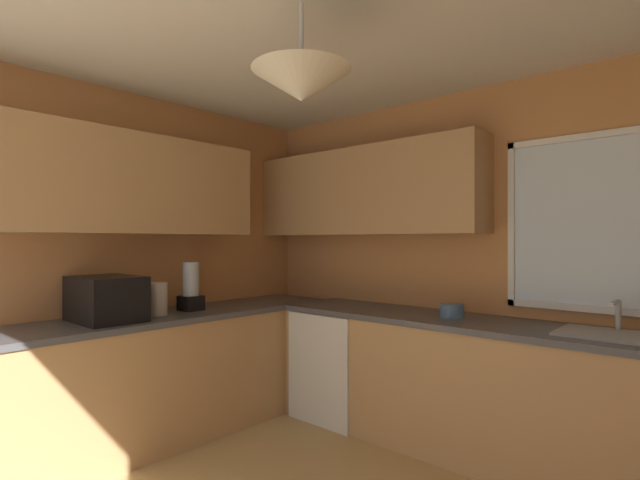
% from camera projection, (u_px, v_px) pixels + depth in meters
% --- Properties ---
extents(room_shell, '(4.02, 3.75, 2.56)m').
position_uv_depth(room_shell, '(314.00, 184.00, 2.69)').
color(room_shell, '#C6844C').
rests_on(room_shell, ground_plane).
extents(counter_run_left, '(0.65, 3.36, 0.88)m').
position_uv_depth(counter_run_left, '(125.00, 385.00, 3.16)').
color(counter_run_left, tan).
rests_on(counter_run_left, ground_plane).
extents(counter_run_back, '(3.11, 0.65, 0.88)m').
position_uv_depth(counter_run_back, '(488.00, 390.00, 3.04)').
color(counter_run_back, tan).
rests_on(counter_run_back, ground_plane).
extents(dishwasher, '(0.60, 0.60, 0.84)m').
position_uv_depth(dishwasher, '(341.00, 363.00, 3.82)').
color(dishwasher, white).
rests_on(dishwasher, ground_plane).
extents(microwave, '(0.48, 0.36, 0.29)m').
position_uv_depth(microwave, '(106.00, 299.00, 3.07)').
color(microwave, black).
rests_on(microwave, counter_run_left).
extents(kettle, '(0.14, 0.14, 0.23)m').
position_uv_depth(kettle, '(157.00, 299.00, 3.32)').
color(kettle, '#B7B7BC').
rests_on(kettle, counter_run_left).
extents(sink_assembly, '(0.53, 0.40, 0.19)m').
position_uv_depth(sink_assembly, '(613.00, 334.00, 2.59)').
color(sink_assembly, '#9EA0A5').
rests_on(sink_assembly, counter_run_back).
extents(bowl, '(0.16, 0.16, 0.09)m').
position_uv_depth(bowl, '(452.00, 311.00, 3.21)').
color(bowl, '#4C7099').
rests_on(bowl, counter_run_back).
extents(blender_appliance, '(0.15, 0.15, 0.36)m').
position_uv_depth(blender_appliance, '(191.00, 289.00, 3.54)').
color(blender_appliance, black).
rests_on(blender_appliance, counter_run_left).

